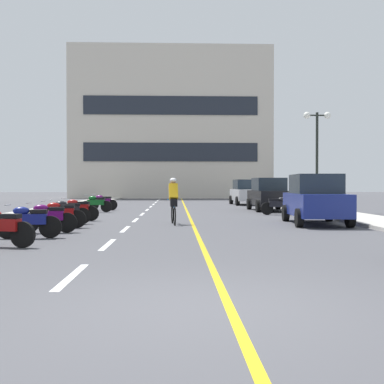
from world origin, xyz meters
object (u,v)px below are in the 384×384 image
object	(u,v)px
parked_car_far	(246,192)
motorcycle_3	(47,217)
parked_car_near	(315,199)
motorcycle_2	(29,221)
motorcycle_4	(60,214)
motorcycle_5	(66,211)
motorcycle_1	(0,227)
parked_car_mid	(269,194)
street_lamp_mid	(317,138)
motorcycle_9	(103,202)
cyclist_rider	(173,200)
motorcycle_6	(77,209)
motorcycle_8	(96,203)
motorcycle_7	(279,205)

from	to	relation	value
parked_car_far	motorcycle_3	xyz separation A→B (m)	(-8.90, -20.15, -0.44)
parked_car_near	motorcycle_2	xyz separation A→B (m)	(-9.03, -4.41, -0.44)
parked_car_near	motorcycle_4	xyz separation A→B (m)	(-8.94, -1.38, -0.44)
motorcycle_5	motorcycle_1	bearing A→B (deg)	-90.59
motorcycle_2	motorcycle_3	xyz separation A→B (m)	(0.11, 1.45, 0.00)
motorcycle_3	parked_car_mid	bearing A→B (deg)	53.36
street_lamp_mid	motorcycle_3	xyz separation A→B (m)	(-11.30, -10.79, -3.43)
parked_car_far	motorcycle_9	world-z (taller)	parked_car_far
motorcycle_3	motorcycle_4	xyz separation A→B (m)	(-0.02, 1.59, 0.00)
parked_car_mid	motorcycle_3	distance (m)	15.07
parked_car_mid	motorcycle_4	distance (m)	13.84
parked_car_mid	cyclist_rider	size ratio (longest dim) A/B	2.39
motorcycle_3	motorcycle_1	bearing A→B (deg)	-93.79
motorcycle_3	motorcycle_6	distance (m)	4.86
motorcycle_8	motorcycle_9	distance (m)	2.02
parked_car_far	motorcycle_9	bearing A→B (deg)	-142.46
parked_car_mid	motorcycle_9	distance (m)	9.39
motorcycle_3	cyclist_rider	size ratio (longest dim) A/B	0.96
parked_car_mid	parked_car_far	bearing A→B (deg)	90.64
motorcycle_3	motorcycle_5	world-z (taller)	same
street_lamp_mid	parked_car_mid	size ratio (longest dim) A/B	1.22
motorcycle_2	cyclist_rider	size ratio (longest dim) A/B	0.96
motorcycle_4	motorcycle_1	bearing A→B (deg)	-92.29
cyclist_rider	motorcycle_9	bearing A→B (deg)	112.20
motorcycle_3	motorcycle_7	xyz separation A→B (m)	(8.75, 8.40, 0.00)
motorcycle_7	cyclist_rider	world-z (taller)	cyclist_rider
motorcycle_6	cyclist_rider	size ratio (longest dim) A/B	0.96
motorcycle_1	motorcycle_4	xyz separation A→B (m)	(0.19, 4.82, 0.00)
motorcycle_6	motorcycle_8	xyz separation A→B (m)	(-0.28, 6.18, 0.00)
parked_car_mid	motorcycle_7	size ratio (longest dim) A/B	2.49
motorcycle_3	motorcycle_4	distance (m)	1.59
motorcycle_6	motorcycle_8	distance (m)	6.19
parked_car_mid	motorcycle_7	distance (m)	3.72
parked_car_mid	motorcycle_4	size ratio (longest dim) A/B	2.49
motorcycle_8	cyclist_rider	distance (m)	8.97
motorcycle_6	motorcycle_7	world-z (taller)	same
motorcycle_4	motorcycle_7	distance (m)	11.11
motorcycle_2	motorcycle_7	xyz separation A→B (m)	(8.86, 9.85, 0.00)
parked_car_far	motorcycle_1	bearing A→B (deg)	-111.28
parked_car_near	cyclist_rider	size ratio (longest dim) A/B	2.44
parked_car_mid	motorcycle_8	bearing A→B (deg)	-173.62
parked_car_far	motorcycle_5	distance (m)	19.27
motorcycle_5	motorcycle_3	bearing A→B (deg)	-87.28
cyclist_rider	motorcycle_8	bearing A→B (deg)	117.36
motorcycle_6	motorcycle_9	world-z (taller)	same
motorcycle_2	parked_car_far	bearing A→B (deg)	67.35
street_lamp_mid	motorcycle_9	world-z (taller)	street_lamp_mid
parked_car_far	motorcycle_8	xyz separation A→B (m)	(-9.28, -9.11, -0.44)
parked_car_mid	motorcycle_2	world-z (taller)	parked_car_mid
street_lamp_mid	motorcycle_7	bearing A→B (deg)	-136.89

